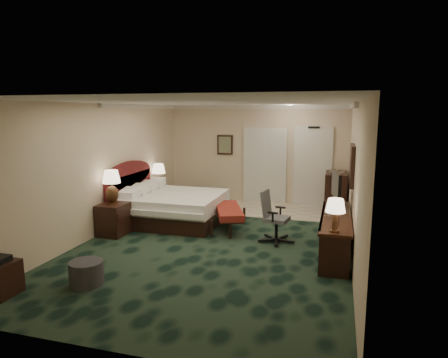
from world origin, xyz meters
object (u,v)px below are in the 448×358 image
(bed_bench, at_px, (229,218))
(ottoman, at_px, (86,273))
(minibar, at_px, (336,192))
(bed, at_px, (176,208))
(side_table, at_px, (0,279))
(tv, at_px, (336,189))
(nightstand_near, at_px, (113,219))
(nightstand_far, at_px, (160,199))
(lamp_near, at_px, (112,187))
(lamp_far, at_px, (159,176))
(desk_chair, at_px, (277,217))
(desk, at_px, (335,234))

(bed_bench, bearing_deg, ottoman, -132.61)
(bed_bench, relative_size, ottoman, 2.88)
(bed_bench, height_order, minibar, minibar)
(bed, distance_m, minibar, 4.09)
(side_table, distance_m, tv, 5.91)
(nightstand_near, relative_size, bed_bench, 0.46)
(nightstand_near, bearing_deg, nightstand_far, 91.19)
(lamp_near, xyz_separation_m, lamp_far, (-0.04, 2.29, -0.14))
(lamp_near, height_order, desk_chair, lamp_near)
(desk_chair, xyz_separation_m, minibar, (1.08, 2.83, -0.00))
(bed, bearing_deg, tv, -5.45)
(desk_chair, bearing_deg, tv, 31.56)
(ottoman, relative_size, desk, 0.21)
(desk, distance_m, minibar, 3.14)
(bed_bench, height_order, ottoman, bed_bench)
(nightstand_far, xyz_separation_m, desk_chair, (3.37, -1.86, 0.24))
(bed, height_order, lamp_near, lamp_near)
(nightstand_near, relative_size, lamp_near, 0.94)
(desk, xyz_separation_m, tv, (-0.02, 0.75, 0.69))
(lamp_far, distance_m, desk, 5.01)
(tv, height_order, desk_chair, tv)
(bed, bearing_deg, lamp_near, -125.54)
(lamp_far, bearing_deg, bed, -49.23)
(desk, bearing_deg, tv, 91.74)
(nightstand_far, bearing_deg, desk, -25.79)
(tv, bearing_deg, lamp_far, 153.91)
(bed, relative_size, desk, 0.86)
(nightstand_near, distance_m, nightstand_far, 2.34)
(lamp_near, height_order, lamp_far, lamp_near)
(bed, xyz_separation_m, bed_bench, (1.34, -0.23, -0.09))
(lamp_far, bearing_deg, minibar, 12.43)
(bed, relative_size, bed_bench, 1.46)
(nightstand_far, bearing_deg, nightstand_near, -88.81)
(lamp_far, distance_m, minibar, 4.58)
(desk_chair, bearing_deg, nightstand_far, 160.52)
(lamp_far, height_order, side_table, lamp_far)
(nightstand_near, bearing_deg, lamp_near, 122.56)
(side_table, distance_m, desk_chair, 4.76)
(desk_chair, bearing_deg, lamp_near, -162.92)
(side_table, bearing_deg, tv, 40.61)
(side_table, bearing_deg, nightstand_far, 90.20)
(nightstand_far, xyz_separation_m, bed_bench, (2.25, -1.30, -0.02))
(tv, bearing_deg, lamp_near, -177.29)
(nightstand_far, height_order, side_table, nightstand_far)
(bed_bench, bearing_deg, tv, -24.34)
(lamp_near, xyz_separation_m, desk, (4.45, 0.14, -0.65))
(lamp_near, distance_m, desk_chair, 3.41)
(lamp_far, distance_m, tv, 4.69)
(ottoman, height_order, minibar, minibar)
(bed, distance_m, desk_chair, 2.59)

